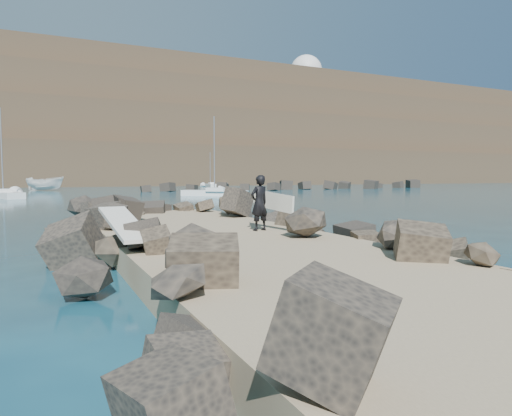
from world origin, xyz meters
The scene contains 15 objects.
ground centered at (0.00, 0.00, 0.00)m, with size 800.00×800.00×0.00m, color #0F384C.
jetty centered at (0.00, -2.00, 0.30)m, with size 6.00×26.00×0.60m, color #8C7759.
riprap_left centered at (-2.90, -1.50, 0.50)m, with size 2.60×22.00×1.00m, color black.
riprap_right centered at (2.90, -1.50, 0.50)m, with size 2.60×22.00×1.00m, color black.
breakwater_secondary centered at (35.00, 55.00, 0.60)m, with size 52.00×4.00×1.20m, color black.
headland centered at (10.00, 160.00, 16.00)m, with size 360.00×140.00×32.00m, color #2D4919.
surfboard_resting centered at (-2.86, 0.09, 1.04)m, with size 0.65×2.59×0.09m, color white.
boat_imported centered at (-3.81, 67.00, 1.10)m, with size 2.14×5.70×2.20m, color silver.
surfer_with_board centered at (1.45, 1.68, 1.45)m, with size 0.97×2.08×1.68m.
radome centered at (98.59, 157.02, 44.33)m, with size 13.39×13.39×21.21m.
sailboat_c centered at (13.44, 38.26, 0.35)m, with size 6.88×6.25×9.15m.
sailboat_d centered at (27.68, 79.41, 0.35)m, with size 1.98×6.10×7.34m.
sailboat_f centered at (34.23, 92.08, 0.35)m, with size 2.94×5.90×7.12m.
sailboat_a centered at (-8.00, 42.68, 0.35)m, with size 4.34×7.93×9.35m.
headland_buildings centered at (16.81, 152.19, 33.97)m, with size 137.50×30.50×5.00m.
Camera 1 is at (-4.61, -10.70, 2.25)m, focal length 32.00 mm.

